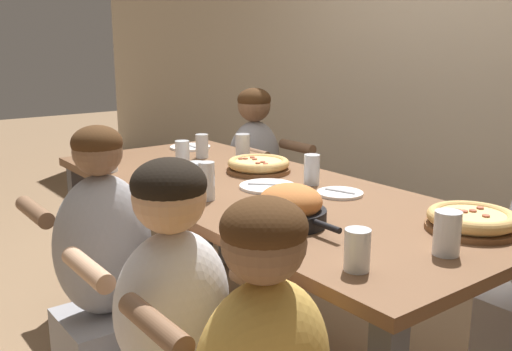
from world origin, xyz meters
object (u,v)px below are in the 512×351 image
at_px(pizza_board_second, 258,165).
at_px(skillet_bowl, 291,207).
at_px(diner_far_left, 255,184).
at_px(drinking_glass_e, 357,253).
at_px(pizza_board_main, 472,220).
at_px(empty_plate_d, 268,186).
at_px(drinking_glass_c, 182,155).
at_px(drinking_glass_h, 202,148).
at_px(diner_near_center, 106,292).
at_px(drinking_glass_i, 196,181).
at_px(drinking_glass_a, 109,159).
at_px(empty_plate_a, 190,147).
at_px(empty_plate_b, 192,177).
at_px(diner_near_midright, 174,349).
at_px(drinking_glass_f, 243,147).
at_px(drinking_glass_b, 312,171).
at_px(drinking_glass_g, 207,181).
at_px(empty_plate_c, 340,193).

relative_size(pizza_board_second, skillet_bowl, 0.85).
bearing_deg(diner_far_left, drinking_glass_e, 60.70).
relative_size(pizza_board_main, empty_plate_d, 1.25).
distance_m(drinking_glass_c, drinking_glass_h, 0.27).
distance_m(drinking_glass_c, diner_near_center, 0.85).
bearing_deg(pizza_board_main, drinking_glass_i, -152.17).
bearing_deg(drinking_glass_a, empty_plate_d, 30.48).
distance_m(empty_plate_d, drinking_glass_h, 0.71).
relative_size(empty_plate_a, drinking_glass_c, 1.69).
bearing_deg(empty_plate_b, drinking_glass_c, 160.82).
height_order(drinking_glass_h, diner_near_midright, diner_near_midright).
height_order(empty_plate_a, diner_far_left, diner_far_left).
relative_size(skillet_bowl, drinking_glass_i, 2.65).
bearing_deg(diner_far_left, drinking_glass_f, 47.10).
xyz_separation_m(pizza_board_second, drinking_glass_h, (-0.44, -0.03, 0.02)).
relative_size(drinking_glass_e, drinking_glass_h, 0.93).
bearing_deg(drinking_glass_e, drinking_glass_i, 176.38).
bearing_deg(drinking_glass_i, drinking_glass_b, 72.03).
height_order(drinking_glass_i, diner_near_midright, diner_near_midright).
xyz_separation_m(drinking_glass_g, diner_near_midright, (0.45, -0.41, -0.36)).
bearing_deg(pizza_board_second, drinking_glass_i, -69.12).
bearing_deg(drinking_glass_b, empty_plate_d, -110.53).
distance_m(skillet_bowl, drinking_glass_h, 1.18).
relative_size(drinking_glass_c, drinking_glass_f, 0.99).
distance_m(pizza_board_main, diner_far_left, 1.86).
bearing_deg(drinking_glass_b, drinking_glass_c, -154.44).
xyz_separation_m(drinking_glass_c, drinking_glass_i, (0.44, -0.19, -0.01)).
xyz_separation_m(skillet_bowl, drinking_glass_b, (-0.36, 0.43, -0.00)).
bearing_deg(empty_plate_d, drinking_glass_c, -169.11).
xyz_separation_m(skillet_bowl, drinking_glass_g, (-0.43, -0.06, 0.01)).
bearing_deg(diner_near_center, empty_plate_c, -19.85).
height_order(pizza_board_second, diner_far_left, diner_far_left).
relative_size(pizza_board_main, drinking_glass_a, 2.19).
bearing_deg(diner_far_left, drinking_glass_g, 45.07).
relative_size(pizza_board_main, drinking_glass_c, 2.17).
height_order(drinking_glass_g, diner_near_center, diner_near_center).
relative_size(empty_plate_b, diner_far_left, 0.16).
distance_m(drinking_glass_h, drinking_glass_i, 0.74).
bearing_deg(diner_far_left, drinking_glass_a, 13.75).
height_order(pizza_board_main, empty_plate_c, pizza_board_main).
height_order(pizza_board_second, drinking_glass_e, drinking_glass_e).
relative_size(empty_plate_b, drinking_glass_e, 1.59).
relative_size(empty_plate_a, drinking_glass_g, 1.54).
distance_m(skillet_bowl, empty_plate_c, 0.44).
relative_size(empty_plate_d, diner_far_left, 0.21).
relative_size(empty_plate_c, diner_near_midright, 0.17).
distance_m(drinking_glass_c, drinking_glass_e, 1.39).
bearing_deg(empty_plate_d, drinking_glass_f, 154.89).
height_order(drinking_glass_b, diner_near_center, diner_near_center).
relative_size(empty_plate_c, drinking_glass_b, 1.43).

